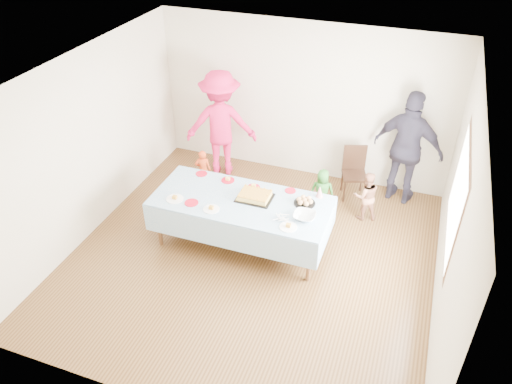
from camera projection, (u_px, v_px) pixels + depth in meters
The scene contains 22 objects.
ground at pixel (252, 256), 7.17m from camera, with size 5.00×5.00×0.00m, color #472C14.
room_walls at pixel (256, 149), 6.16m from camera, with size 5.04×5.04×2.72m.
party_table at pixel (241, 203), 7.01m from camera, with size 2.50×1.10×0.78m.
birthday_cake at pixel (255, 196), 6.99m from camera, with size 0.49×0.38×0.09m.
rolls_tray at pixel (305, 201), 6.89m from camera, with size 0.30×0.30×0.09m.
punch_bowl at pixel (304, 216), 6.61m from camera, with size 0.30×0.30×0.07m, color silver.
party_hat at pixel (320, 192), 7.00m from camera, with size 0.10×0.10×0.17m, color silver.
fork_pile at pixel (282, 218), 6.59m from camera, with size 0.24×0.18×0.07m, color white, non-canonical shape.
plate_red_far_a at pixel (201, 174), 7.54m from camera, with size 0.18×0.18×0.01m, color red.
plate_red_far_b at pixel (228, 180), 7.39m from camera, with size 0.20×0.20×0.01m, color red.
plate_red_far_c at pixel (254, 187), 7.23m from camera, with size 0.19×0.19×0.01m, color red.
plate_red_far_d at pixel (290, 191), 7.16m from camera, with size 0.16×0.16×0.01m, color red.
plate_red_near at pixel (191, 203), 6.92m from camera, with size 0.19×0.19×0.01m, color red.
plate_white_left at pixel (175, 199), 6.99m from camera, with size 0.24×0.24×0.01m, color white.
plate_white_mid at pixel (211, 209), 6.79m from camera, with size 0.22×0.22×0.01m, color white.
plate_white_right at pixel (288, 227), 6.47m from camera, with size 0.23×0.23×0.01m, color white.
dining_chair at pixel (354, 169), 8.22m from camera, with size 0.48×0.48×0.88m.
toddler_left at pixel (203, 170), 8.41m from camera, with size 0.27×0.18×0.75m, color #D8451B.
toddler_mid at pixel (322, 192), 7.85m from camera, with size 0.38×0.25×0.78m, color #276D24.
toddler_right at pixel (366, 196), 7.71m from camera, with size 0.40×0.31×0.82m, color #B27153.
adult_left at pixel (221, 124), 8.57m from camera, with size 1.22×0.70×1.90m, color #E11C57.
adult_right at pixel (408, 149), 7.84m from camera, with size 1.12×0.47×1.91m, color #2E2A3A.
Camera 1 is at (1.89, -5.06, 4.80)m, focal length 35.00 mm.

